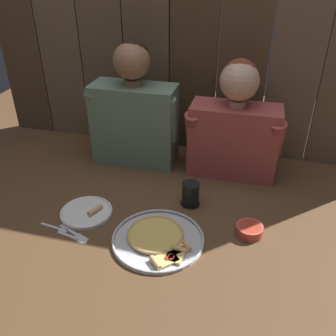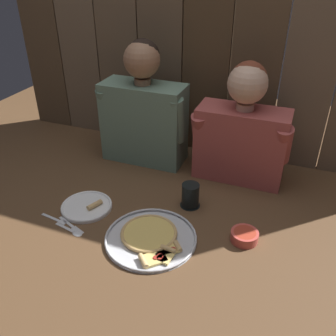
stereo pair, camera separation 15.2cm
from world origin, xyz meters
name	(u,v)px [view 1 (the left image)]	position (x,y,z in m)	size (l,w,h in m)	color
ground_plane	(160,216)	(0.00, 0.00, 0.00)	(3.20, 3.20, 0.00)	brown
pizza_tray	(158,238)	(0.03, -0.14, 0.01)	(0.36, 0.36, 0.03)	silver
dinner_plate	(87,212)	(-0.30, -0.06, 0.01)	(0.22, 0.22, 0.03)	white
drinking_glass	(191,194)	(0.11, 0.12, 0.05)	(0.09, 0.09, 0.11)	black
dipping_bowl	(249,229)	(0.37, -0.02, 0.02)	(0.11, 0.11, 0.04)	#CC4C42
table_fork	(55,228)	(-0.39, -0.18, 0.00)	(0.13, 0.04, 0.01)	silver
table_knife	(74,233)	(-0.30, -0.19, 0.00)	(0.15, 0.07, 0.01)	silver
table_spoon	(77,238)	(-0.27, -0.22, 0.00)	(0.14, 0.05, 0.01)	silver
diner_left	(134,111)	(-0.25, 0.43, 0.28)	(0.45, 0.19, 0.62)	slate
diner_right	(235,126)	(0.25, 0.43, 0.25)	(0.45, 0.20, 0.56)	#AD4C47
wooden_backdrop_wall	(195,19)	(0.00, 0.65, 0.68)	(2.19, 0.03, 1.36)	brown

